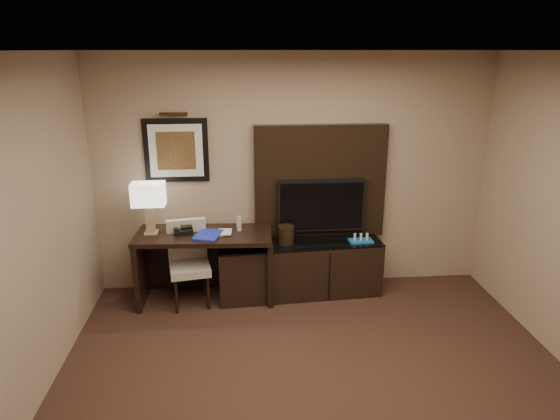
{
  "coord_description": "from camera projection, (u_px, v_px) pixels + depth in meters",
  "views": [
    {
      "loc": [
        -0.62,
        -3.01,
        2.71
      ],
      "look_at": [
        -0.21,
        1.8,
        1.15
      ],
      "focal_mm": 32.0,
      "sensor_mm": 36.0,
      "label": 1
    }
  ],
  "objects": [
    {
      "name": "ceiling",
      "position": [
        342.0,
        51.0,
        2.9
      ],
      "size": [
        4.5,
        5.0,
        0.01
      ],
      "primitive_type": "cube",
      "color": "silver",
      "rests_on": "wall_back"
    },
    {
      "name": "wall_back",
      "position": [
        293.0,
        174.0,
        5.69
      ],
      "size": [
        4.5,
        0.01,
        2.7
      ],
      "primitive_type": "cube",
      "color": "#9C8369",
      "rests_on": "floor"
    },
    {
      "name": "desk",
      "position": [
        205.0,
        266.0,
        5.57
      ],
      "size": [
        1.51,
        0.72,
        0.79
      ],
      "primitive_type": "cube",
      "rotation": [
        0.0,
        0.0,
        -0.06
      ],
      "color": "black",
      "rests_on": "floor"
    },
    {
      "name": "credenza",
      "position": [
        299.0,
        268.0,
        5.73
      ],
      "size": [
        1.88,
        0.64,
        0.64
      ],
      "primitive_type": "cube",
      "rotation": [
        0.0,
        0.0,
        0.07
      ],
      "color": "black",
      "rests_on": "floor"
    },
    {
      "name": "tv_wall_panel",
      "position": [
        320.0,
        182.0,
        5.68
      ],
      "size": [
        1.5,
        0.12,
        1.3
      ],
      "primitive_type": "cube",
      "color": "black",
      "rests_on": "wall_back"
    },
    {
      "name": "tv",
      "position": [
        321.0,
        205.0,
        5.66
      ],
      "size": [
        1.0,
        0.08,
        0.6
      ],
      "primitive_type": "cube",
      "color": "black",
      "rests_on": "tv_wall_panel"
    },
    {
      "name": "artwork",
      "position": [
        176.0,
        150.0,
        5.47
      ],
      "size": [
        0.7,
        0.04,
        0.7
      ],
      "primitive_type": "cube",
      "color": "black",
      "rests_on": "wall_back"
    },
    {
      "name": "picture_light",
      "position": [
        173.0,
        114.0,
        5.31
      ],
      "size": [
        0.04,
        0.04,
        0.3
      ],
      "primitive_type": "cylinder",
      "color": "#3D2513",
      "rests_on": "wall_back"
    },
    {
      "name": "desk_chair",
      "position": [
        190.0,
        267.0,
        5.44
      ],
      "size": [
        0.5,
        0.56,
        0.89
      ],
      "primitive_type": null,
      "rotation": [
        0.0,
        0.0,
        0.18
      ],
      "color": "#C0B2A0",
      "rests_on": "floor"
    },
    {
      "name": "table_lamp",
      "position": [
        149.0,
        206.0,
        5.35
      ],
      "size": [
        0.41,
        0.27,
        0.62
      ],
      "primitive_type": null,
      "rotation": [
        0.0,
        0.0,
        0.13
      ],
      "color": "tan",
      "rests_on": "desk"
    },
    {
      "name": "desk_phone",
      "position": [
        183.0,
        229.0,
        5.43
      ],
      "size": [
        0.23,
        0.22,
        0.09
      ],
      "primitive_type": null,
      "rotation": [
        0.0,
        0.0,
        0.29
      ],
      "color": "black",
      "rests_on": "desk"
    },
    {
      "name": "blue_folder",
      "position": [
        208.0,
        235.0,
        5.37
      ],
      "size": [
        0.34,
        0.4,
        0.02
      ],
      "primitive_type": "cube",
      "rotation": [
        0.0,
        0.0,
        -0.28
      ],
      "color": "#1A27AB",
      "rests_on": "desk"
    },
    {
      "name": "book",
      "position": [
        217.0,
        224.0,
        5.42
      ],
      "size": [
        0.15,
        0.03,
        0.21
      ],
      "primitive_type": "imported",
      "rotation": [
        0.0,
        0.0,
        -0.04
      ],
      "color": "tan",
      "rests_on": "desk"
    },
    {
      "name": "water_bottle",
      "position": [
        239.0,
        224.0,
        5.5
      ],
      "size": [
        0.06,
        0.06,
        0.17
      ],
      "primitive_type": "cylinder",
      "rotation": [
        0.0,
        0.0,
        -0.1
      ],
      "color": "#AEB9C5",
      "rests_on": "desk"
    },
    {
      "name": "ice_bucket",
      "position": [
        286.0,
        235.0,
        5.57
      ],
      "size": [
        0.19,
        0.19,
        0.2
      ],
      "primitive_type": "cylinder",
      "rotation": [
        0.0,
        0.0,
        -0.04
      ],
      "color": "black",
      "rests_on": "credenza"
    },
    {
      "name": "minibar_tray",
      "position": [
        361.0,
        238.0,
        5.62
      ],
      "size": [
        0.27,
        0.17,
        0.1
      ],
      "primitive_type": null,
      "rotation": [
        0.0,
        0.0,
        0.05
      ],
      "color": "#1B64B0",
      "rests_on": "credenza"
    }
  ]
}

